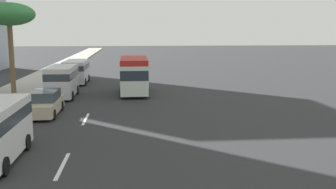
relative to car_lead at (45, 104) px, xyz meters
name	(u,v)px	position (x,y,z in m)	size (l,w,h in m)	color
ground_plane	(100,90)	(10.52, -2.71, -0.73)	(198.00, 198.00, 0.00)	#2D2D30
sidewalk_right	(19,90)	(10.52, 4.50, -0.66)	(162.00, 3.91, 0.15)	#B2ADA3
lane_stripe_mid	(62,166)	(-9.89, -2.71, -0.73)	(3.20, 0.16, 0.01)	silver
lane_stripe_far	(86,119)	(-1.52, -2.71, -0.73)	(3.20, 0.16, 0.01)	silver
car_lead	(45,104)	(0.00, 0.00, 0.00)	(4.56, 1.81, 1.54)	beige
van_second	(76,70)	(15.04, -0.02, 0.60)	(5.23, 2.22, 2.32)	silver
minibus_fourth	(134,74)	(7.98, -5.76, 0.93)	(6.20, 2.35, 3.04)	silver
van_sixth	(62,80)	(6.65, -0.02, 0.70)	(5.06, 2.10, 2.51)	silver
palm_tree	(9,15)	(8.46, 4.31, 5.80)	(4.17, 4.17, 7.42)	brown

